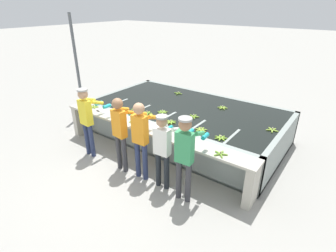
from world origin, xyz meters
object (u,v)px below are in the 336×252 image
(banana_bunch_floating_7, at_px, (147,113))
(worker_1, at_px, (121,128))
(banana_bunch_floating_1, at_px, (221,138))
(banana_bunch_ledge_2, at_px, (134,121))
(banana_bunch_floating_4, at_px, (201,130))
(worker_3, at_px, (163,145))
(worker_0, at_px, (87,116))
(banana_bunch_floating_2, at_px, (162,112))
(banana_bunch_ledge_0, at_px, (94,107))
(banana_bunch_floating_0, at_px, (194,116))
(support_post_left, at_px, (77,67))
(banana_bunch_floating_8, at_px, (171,122))
(worker_2, at_px, (141,134))
(banana_bunch_floating_5, at_px, (178,93))
(banana_bunch_floating_9, at_px, (223,108))
(banana_bunch_ledge_1, at_px, (221,154))
(worker_4, at_px, (185,151))
(banana_bunch_floating_3, at_px, (272,130))
(knife_0, at_px, (100,112))
(banana_bunch_floating_6, at_px, (136,109))

(banana_bunch_floating_7, bearing_deg, worker_1, -76.68)
(banana_bunch_floating_1, bearing_deg, banana_bunch_ledge_2, -167.85)
(banana_bunch_floating_1, bearing_deg, banana_bunch_floating_4, 170.14)
(worker_1, relative_size, worker_3, 1.08)
(worker_0, distance_m, banana_bunch_floating_7, 1.46)
(worker_0, relative_size, banana_bunch_floating_2, 6.06)
(banana_bunch_floating_7, xyz_separation_m, banana_bunch_ledge_0, (-1.44, -0.52, 0.00))
(banana_bunch_floating_4, bearing_deg, worker_1, -138.37)
(banana_bunch_floating_0, height_order, support_post_left, support_post_left)
(banana_bunch_floating_1, xyz_separation_m, banana_bunch_floating_2, (-1.83, 0.40, 0.00))
(banana_bunch_floating_8, xyz_separation_m, banana_bunch_ledge_0, (-2.24, -0.43, 0.00))
(worker_3, bearing_deg, banana_bunch_floating_1, 54.37)
(worker_2, xyz_separation_m, banana_bunch_ledge_0, (-2.26, 0.62, -0.12))
(banana_bunch_ledge_2, bearing_deg, worker_2, -37.89)
(banana_bunch_floating_5, bearing_deg, banana_bunch_floating_7, -81.26)
(banana_bunch_floating_1, relative_size, banana_bunch_floating_2, 1.00)
(banana_bunch_floating_9, xyz_separation_m, banana_bunch_ledge_1, (1.01, -2.19, 0.00))
(banana_bunch_floating_9, bearing_deg, banana_bunch_ledge_1, -65.15)
(banana_bunch_floating_2, bearing_deg, worker_1, -89.65)
(banana_bunch_floating_9, bearing_deg, worker_4, -78.38)
(worker_1, relative_size, banana_bunch_floating_4, 6.09)
(banana_bunch_floating_1, xyz_separation_m, banana_bunch_floating_5, (-2.38, 1.91, 0.00))
(support_post_left, bearing_deg, worker_1, -23.76)
(worker_1, distance_m, banana_bunch_floating_0, 1.87)
(banana_bunch_ledge_0, bearing_deg, support_post_left, 153.62)
(worker_3, xyz_separation_m, banana_bunch_floating_4, (0.21, 1.10, -0.04))
(banana_bunch_floating_0, xyz_separation_m, banana_bunch_floating_4, (0.52, -0.54, -0.00))
(banana_bunch_floating_5, bearing_deg, worker_4, -53.70)
(banana_bunch_floating_4, xyz_separation_m, banana_bunch_floating_8, (-0.78, -0.07, 0.00))
(banana_bunch_floating_2, height_order, banana_bunch_floating_3, same)
(worker_2, xyz_separation_m, worker_4, (1.10, -0.06, 0.01))
(banana_bunch_floating_1, xyz_separation_m, banana_bunch_floating_7, (-2.10, 0.11, 0.00))
(worker_2, bearing_deg, knife_0, 164.92)
(banana_bunch_floating_2, distance_m, banana_bunch_floating_4, 1.35)
(worker_1, height_order, worker_3, worker_1)
(worker_1, distance_m, banana_bunch_floating_7, 1.22)
(banana_bunch_floating_4, height_order, banana_bunch_ledge_2, banana_bunch_ledge_2)
(banana_bunch_floating_3, height_order, banana_bunch_floating_9, same)
(worker_2, bearing_deg, banana_bunch_floating_2, 111.17)
(banana_bunch_floating_4, distance_m, banana_bunch_ledge_0, 3.06)
(banana_bunch_floating_7, bearing_deg, banana_bunch_floating_6, 176.37)
(banana_bunch_floating_6, bearing_deg, support_post_left, 173.55)
(banana_bunch_ledge_1, bearing_deg, banana_bunch_floating_3, 73.93)
(banana_bunch_floating_7, bearing_deg, worker_2, -54.19)
(worker_2, relative_size, banana_bunch_floating_6, 7.09)
(worker_3, distance_m, worker_4, 0.56)
(worker_2, xyz_separation_m, banana_bunch_floating_2, (-0.55, 1.43, -0.12))
(banana_bunch_ledge_0, xyz_separation_m, banana_bunch_ledge_1, (3.82, -0.18, 0.00))
(banana_bunch_floating_6, bearing_deg, worker_2, -43.54)
(banana_bunch_ledge_2, relative_size, knife_0, 0.79)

